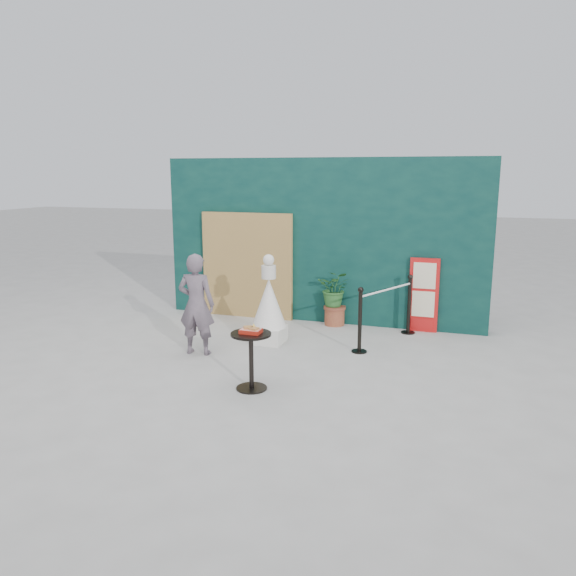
{
  "coord_description": "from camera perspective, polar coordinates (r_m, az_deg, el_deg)",
  "views": [
    {
      "loc": [
        2.66,
        -6.8,
        2.76
      ],
      "look_at": [
        0.0,
        1.2,
        1.0
      ],
      "focal_mm": 35.0,
      "sensor_mm": 36.0,
      "label": 1
    }
  ],
  "objects": [
    {
      "name": "ground",
      "position": [
        7.8,
        -2.81,
        -8.93
      ],
      "size": [
        60.0,
        60.0,
        0.0
      ],
      "primitive_type": "plane",
      "color": "#ADAAA5",
      "rests_on": "ground"
    },
    {
      "name": "back_wall",
      "position": [
        10.37,
        3.41,
        4.79
      ],
      "size": [
        6.0,
        0.3,
        3.0
      ],
      "primitive_type": "cube",
      "color": "#092B2A",
      "rests_on": "ground"
    },
    {
      "name": "planter",
      "position": [
        10.19,
        4.79,
        -0.56
      ],
      "size": [
        0.6,
        0.52,
        1.01
      ],
      "color": "#975C31",
      "rests_on": "ground"
    },
    {
      "name": "stanchion_barrier",
      "position": [
        9.28,
        9.92,
        -2.51
      ],
      "size": [
        0.84,
        1.54,
        1.03
      ],
      "color": "black",
      "rests_on": "ground"
    },
    {
      "name": "woman",
      "position": [
        8.62,
        -9.28,
        -1.64
      ],
      "size": [
        0.6,
        0.42,
        1.56
      ],
      "primitive_type": "imported",
      "rotation": [
        0.0,
        0.0,
        3.24
      ],
      "color": "#675864",
      "rests_on": "ground"
    },
    {
      "name": "bamboo_fence",
      "position": [
        10.69,
        -4.19,
        2.29
      ],
      "size": [
        1.8,
        0.08,
        2.0
      ],
      "primitive_type": "cube",
      "color": "tan",
      "rests_on": "ground"
    },
    {
      "name": "menu_board",
      "position": [
        10.0,
        13.62,
        -0.72
      ],
      "size": [
        0.5,
        0.07,
        1.3
      ],
      "color": "red",
      "rests_on": "ground"
    },
    {
      "name": "statue",
      "position": [
        9.11,
        -1.95,
        -1.95
      ],
      "size": [
        0.57,
        0.57,
        1.46
      ],
      "color": "white",
      "rests_on": "ground"
    },
    {
      "name": "cafe_table",
      "position": [
        7.21,
        -3.76,
        -6.5
      ],
      "size": [
        0.52,
        0.52,
        0.75
      ],
      "color": "black",
      "rests_on": "ground"
    },
    {
      "name": "food_basket",
      "position": [
        7.13,
        -3.77,
        -4.29
      ],
      "size": [
        0.26,
        0.19,
        0.11
      ],
      "color": "#B32113",
      "rests_on": "cafe_table"
    }
  ]
}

